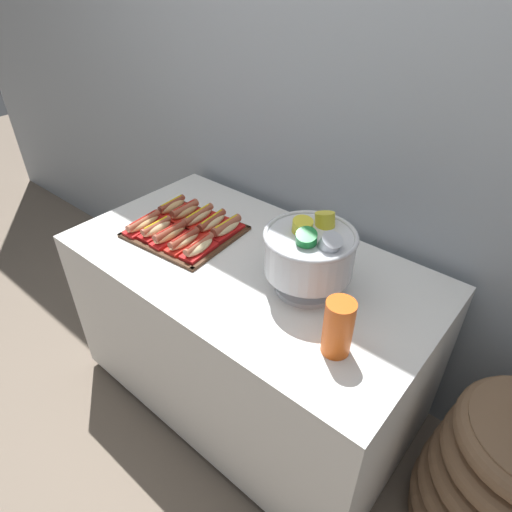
{
  "coord_description": "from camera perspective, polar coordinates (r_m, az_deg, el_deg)",
  "views": [
    {
      "loc": [
        0.88,
        -0.99,
        1.74
      ],
      "look_at": [
        0.03,
        0.01,
        0.8
      ],
      "focal_mm": 30.72,
      "sensor_mm": 36.0,
      "label": 1
    }
  ],
  "objects": [
    {
      "name": "buffet_table",
      "position": [
        1.87,
        -0.96,
        -9.57
      ],
      "size": [
        1.41,
        0.78,
        0.77
      ],
      "color": "white",
      "rests_on": "ground_plane"
    },
    {
      "name": "back_wall",
      "position": [
        1.77,
        9.82,
        20.88
      ],
      "size": [
        6.0,
        0.1,
        2.6
      ],
      "primitive_type": "cube",
      "color": "#9EA8B2",
      "rests_on": "ground_plane"
    },
    {
      "name": "donut",
      "position": [
        1.78,
        3.85,
        3.41
      ],
      "size": [
        0.13,
        0.13,
        0.04
      ],
      "color": "brown",
      "rests_on": "buffet_table"
    },
    {
      "name": "hot_dog_8",
      "position": [
        1.8,
        -5.75,
        4.31
      ],
      "size": [
        0.09,
        0.18,
        0.06
      ],
      "color": "red",
      "rests_on": "serving_tray"
    },
    {
      "name": "hot_dog_6",
      "position": [
        1.89,
        -9.25,
        5.73
      ],
      "size": [
        0.07,
        0.16,
        0.06
      ],
      "color": "red",
      "rests_on": "serving_tray"
    },
    {
      "name": "hot_dog_9",
      "position": [
        1.76,
        -3.88,
        3.65
      ],
      "size": [
        0.07,
        0.16,
        0.06
      ],
      "color": "red",
      "rests_on": "serving_tray"
    },
    {
      "name": "ground_plane",
      "position": [
        2.18,
        -0.85,
        -17.1
      ],
      "size": [
        10.0,
        10.0,
        0.0
      ],
      "primitive_type": "plane",
      "color": "#7A6B5B"
    },
    {
      "name": "hot_dog_0",
      "position": [
        1.85,
        -14.43,
        4.1
      ],
      "size": [
        0.08,
        0.18,
        0.06
      ],
      "color": "red",
      "rests_on": "serving_tray"
    },
    {
      "name": "hot_dog_4",
      "position": [
        1.66,
        -7.44,
        1.11
      ],
      "size": [
        0.08,
        0.16,
        0.06
      ],
      "color": "red",
      "rests_on": "serving_tray"
    },
    {
      "name": "floor_vase",
      "position": [
        1.8,
        29.66,
        -24.67
      ],
      "size": [
        0.54,
        0.54,
        1.15
      ],
      "color": "brown",
      "rests_on": "ground_plane"
    },
    {
      "name": "hot_dog_2",
      "position": [
        1.74,
        -11.13,
        2.79
      ],
      "size": [
        0.06,
        0.17,
        0.06
      ],
      "color": "red",
      "rests_on": "serving_tray"
    },
    {
      "name": "hot_dog_3",
      "position": [
        1.7,
        -9.33,
        1.92
      ],
      "size": [
        0.07,
        0.17,
        0.06
      ],
      "color": "red",
      "rests_on": "serving_tray"
    },
    {
      "name": "cup_stack",
      "position": [
        1.26,
        10.64,
        -9.15
      ],
      "size": [
        0.09,
        0.09,
        0.18
      ],
      "color": "#EA5B19",
      "rests_on": "buffet_table"
    },
    {
      "name": "punch_bowl",
      "position": [
        1.43,
        7.02,
        0.49
      ],
      "size": [
        0.3,
        0.3,
        0.27
      ],
      "color": "silver",
      "rests_on": "buffet_table"
    },
    {
      "name": "hot_dog_1",
      "position": [
        1.79,
        -12.83,
        3.46
      ],
      "size": [
        0.07,
        0.16,
        0.06
      ],
      "color": "#B21414",
      "rests_on": "serving_tray"
    },
    {
      "name": "hot_dog_7",
      "position": [
        1.84,
        -7.54,
        5.03
      ],
      "size": [
        0.08,
        0.18,
        0.06
      ],
      "color": "red",
      "rests_on": "serving_tray"
    },
    {
      "name": "hot_dog_5",
      "position": [
        1.94,
        -10.88,
        6.31
      ],
      "size": [
        0.08,
        0.16,
        0.06
      ],
      "color": "red",
      "rests_on": "serving_tray"
    },
    {
      "name": "serving_tray",
      "position": [
        1.81,
        -9.2,
        3.09
      ],
      "size": [
        0.43,
        0.39,
        0.01
      ],
      "color": "#472B19",
      "rests_on": "buffet_table"
    }
  ]
}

